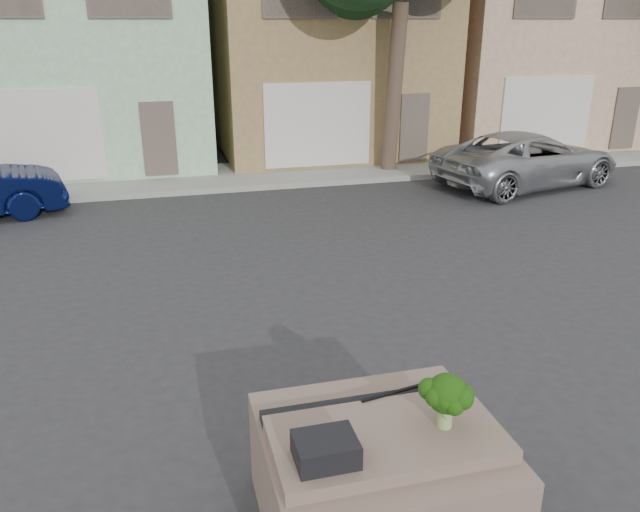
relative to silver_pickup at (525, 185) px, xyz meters
name	(u,v)px	position (x,y,z in m)	size (l,w,h in m)	color
ground_plane	(301,362)	(-8.16, -7.70, 0.00)	(120.00, 120.00, 0.00)	#303033
sidewalk	(218,177)	(-8.16, 2.80, 0.07)	(40.00, 3.00, 0.15)	gray
townhouse_mint	(84,38)	(-11.66, 6.80, 3.77)	(7.20, 8.20, 7.55)	#9FCFA2
townhouse_tan	(318,36)	(-4.16, 6.80, 3.77)	(7.20, 8.20, 7.55)	#95774A
townhouse_beige	(515,35)	(3.34, 6.80, 3.77)	(7.20, 8.20, 7.55)	tan
silver_pickup	(525,185)	(0.00, 0.00, 0.00)	(2.45, 5.30, 1.47)	#A1A4A8
tree_near	(397,22)	(-3.16, 2.10, 4.25)	(4.40, 4.00, 8.50)	#153417
car_dashboard	(379,476)	(-8.16, -10.70, 0.56)	(2.00, 1.80, 1.12)	#796254
instrument_hump	(326,449)	(-8.74, -11.05, 1.22)	(0.48, 0.38, 0.20)	black
wiper_arm	(396,392)	(-7.88, -10.32, 1.13)	(0.70, 0.03, 0.02)	black
broccoli	(446,401)	(-7.66, -10.88, 1.37)	(0.41, 0.41, 0.50)	#163809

